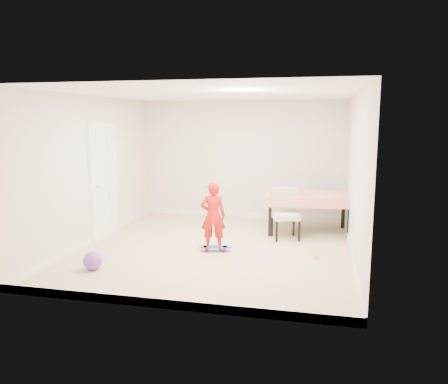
% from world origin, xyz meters
% --- Properties ---
extents(ground, '(5.00, 5.00, 0.00)m').
position_xyz_m(ground, '(0.00, 0.00, 0.00)').
color(ground, tan).
rests_on(ground, ground).
extents(ceiling, '(4.50, 5.00, 0.04)m').
position_xyz_m(ceiling, '(0.00, 0.00, 2.58)').
color(ceiling, white).
rests_on(ceiling, wall_back).
extents(wall_back, '(4.50, 0.04, 2.60)m').
position_xyz_m(wall_back, '(0.00, 2.48, 1.30)').
color(wall_back, beige).
rests_on(wall_back, ground).
extents(wall_front, '(4.50, 0.04, 2.60)m').
position_xyz_m(wall_front, '(0.00, -2.48, 1.30)').
color(wall_front, beige).
rests_on(wall_front, ground).
extents(wall_left, '(0.04, 5.00, 2.60)m').
position_xyz_m(wall_left, '(-2.23, 0.00, 1.30)').
color(wall_left, beige).
rests_on(wall_left, ground).
extents(wall_right, '(0.04, 5.00, 2.60)m').
position_xyz_m(wall_right, '(2.23, 0.00, 1.30)').
color(wall_right, beige).
rests_on(wall_right, ground).
extents(door, '(0.11, 0.94, 2.11)m').
position_xyz_m(door, '(-2.22, 0.30, 1.02)').
color(door, white).
rests_on(door, ground).
extents(baseboard_back, '(4.50, 0.02, 0.12)m').
position_xyz_m(baseboard_back, '(0.00, 2.49, 0.06)').
color(baseboard_back, white).
rests_on(baseboard_back, ground).
extents(baseboard_front, '(4.50, 0.02, 0.12)m').
position_xyz_m(baseboard_front, '(0.00, -2.49, 0.06)').
color(baseboard_front, white).
rests_on(baseboard_front, ground).
extents(baseboard_left, '(0.02, 5.00, 0.12)m').
position_xyz_m(baseboard_left, '(-2.24, 0.00, 0.06)').
color(baseboard_left, white).
rests_on(baseboard_left, ground).
extents(baseboard_right, '(0.02, 5.00, 0.12)m').
position_xyz_m(baseboard_right, '(2.24, 0.00, 0.06)').
color(baseboard_right, white).
rests_on(baseboard_right, ground).
extents(dining_table, '(1.72, 1.17, 0.77)m').
position_xyz_m(dining_table, '(1.50, 1.47, 0.39)').
color(dining_table, '#AB2209').
rests_on(dining_table, ground).
extents(dining_chair, '(0.67, 0.72, 0.94)m').
position_xyz_m(dining_chair, '(1.11, 0.86, 0.47)').
color(dining_chair, beige).
rests_on(dining_chair, ground).
extents(skateboard, '(0.57, 0.30, 0.08)m').
position_xyz_m(skateboard, '(0.03, -0.17, 0.04)').
color(skateboard, blue).
rests_on(skateboard, ground).
extents(child, '(0.46, 0.35, 1.14)m').
position_xyz_m(child, '(-0.00, -0.18, 0.57)').
color(child, red).
rests_on(child, ground).
extents(balloon, '(0.28, 0.28, 0.28)m').
position_xyz_m(balloon, '(-1.50, -1.47, 0.14)').
color(balloon, '#7246AA').
rests_on(balloon, ground).
extents(foam_toy, '(0.11, 0.40, 0.06)m').
position_xyz_m(foam_toy, '(1.67, -0.05, 0.03)').
color(foam_toy, yellow).
rests_on(foam_toy, ground).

